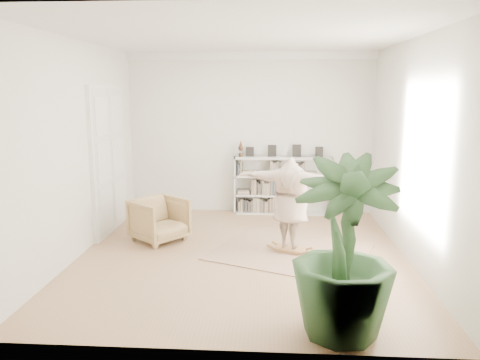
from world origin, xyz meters
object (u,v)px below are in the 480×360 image
at_px(bookshelf, 282,186).
at_px(rocker_board, 290,249).
at_px(person, 291,201).
at_px(houseplant, 343,248).
at_px(armchair, 159,220).

xyz_separation_m(bookshelf, rocker_board, (0.08, -2.65, -0.57)).
xyz_separation_m(rocker_board, person, (-0.00, 0.00, 0.85)).
bearing_deg(bookshelf, houseplant, -84.21).
xyz_separation_m(person, houseplant, (0.47, -2.72, 0.11)).
bearing_deg(houseplant, rocker_board, 99.78).
bearing_deg(rocker_board, houseplant, -57.68).
distance_m(armchair, rocker_board, 2.48).
relative_size(rocker_board, person, 0.31).
height_order(bookshelf, armchair, bookshelf).
bearing_deg(person, rocker_board, -157.46).
height_order(rocker_board, houseplant, houseplant).
distance_m(bookshelf, armchair, 3.18).
relative_size(armchair, person, 0.45).
relative_size(bookshelf, rocker_board, 3.69).
bearing_deg(houseplant, armchair, 131.75).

